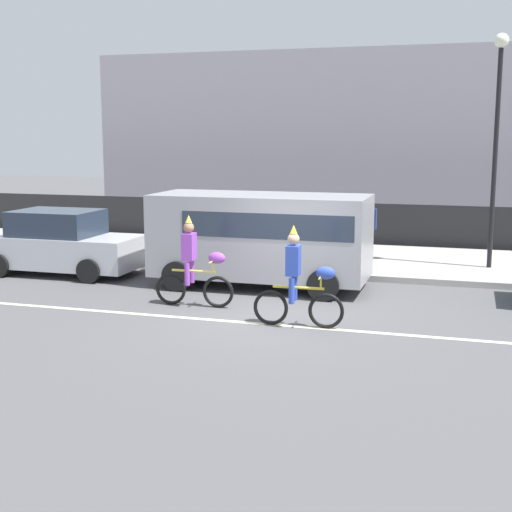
# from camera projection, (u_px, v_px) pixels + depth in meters

# --- Properties ---
(ground_plane) EXTENTS (80.00, 80.00, 0.00)m
(ground_plane) POSITION_uv_depth(u_px,v_px,m) (276.00, 318.00, 13.97)
(ground_plane) COLOR #4C4C4F
(road_centre_line) EXTENTS (36.00, 0.14, 0.01)m
(road_centre_line) POSITION_uv_depth(u_px,v_px,m) (269.00, 324.00, 13.50)
(road_centre_line) COLOR beige
(road_centre_line) RESTS_ON ground
(sidewalk_curb) EXTENTS (60.00, 5.00, 0.15)m
(sidewalk_curb) POSITION_uv_depth(u_px,v_px,m) (336.00, 259.00, 20.10)
(sidewalk_curb) COLOR #9E9B93
(sidewalk_curb) RESTS_ON ground
(fence_line) EXTENTS (40.00, 0.08, 1.40)m
(fence_line) POSITION_uv_depth(u_px,v_px,m) (352.00, 225.00, 22.73)
(fence_line) COLOR black
(fence_line) RESTS_ON ground
(building_backdrop) EXTENTS (28.00, 8.00, 6.74)m
(building_backdrop) POSITION_uv_depth(u_px,v_px,m) (451.00, 138.00, 29.64)
(building_backdrop) COLOR #99939E
(building_backdrop) RESTS_ON ground
(parade_cyclist_purple) EXTENTS (1.72, 0.50, 1.92)m
(parade_cyclist_purple) POSITION_uv_depth(u_px,v_px,m) (195.00, 267.00, 14.79)
(parade_cyclist_purple) COLOR black
(parade_cyclist_purple) RESTS_ON ground
(parade_cyclist_cobalt) EXTENTS (1.72, 0.50, 1.92)m
(parade_cyclist_cobalt) POSITION_uv_depth(u_px,v_px,m) (299.00, 283.00, 13.20)
(parade_cyclist_cobalt) COLOR black
(parade_cyclist_cobalt) RESTS_ON ground
(parked_van_grey) EXTENTS (5.00, 2.22, 2.18)m
(parked_van_grey) POSITION_uv_depth(u_px,v_px,m) (264.00, 233.00, 16.59)
(parked_van_grey) COLOR #99999E
(parked_van_grey) RESTS_ON ground
(parked_car_silver) EXTENTS (4.10, 1.92, 1.64)m
(parked_car_silver) POSITION_uv_depth(u_px,v_px,m) (60.00, 244.00, 18.28)
(parked_car_silver) COLOR #B7BABF
(parked_car_silver) RESTS_ON ground
(street_lamp_post) EXTENTS (0.36, 0.36, 5.86)m
(street_lamp_post) POSITION_uv_depth(u_px,v_px,m) (497.00, 117.00, 17.82)
(street_lamp_post) COLOR black
(street_lamp_post) RESTS_ON sidewalk_curb
(pedestrian_onlooker) EXTENTS (0.32, 0.20, 1.62)m
(pedestrian_onlooker) POSITION_uv_depth(u_px,v_px,m) (370.00, 229.00, 19.42)
(pedestrian_onlooker) COLOR #33333D
(pedestrian_onlooker) RESTS_ON sidewalk_curb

